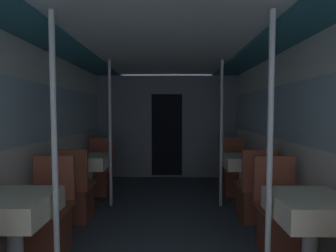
{
  "coord_description": "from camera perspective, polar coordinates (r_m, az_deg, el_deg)",
  "views": [
    {
      "loc": [
        0.06,
        -1.2,
        1.38
      ],
      "look_at": [
        0.03,
        2.72,
        1.17
      ],
      "focal_mm": 28.0,
      "sensor_mm": 36.0,
      "label": 1
    }
  ],
  "objects": [
    {
      "name": "chair_right_far_1",
      "position": [
        4.6,
        14.11,
        -10.64
      ],
      "size": [
        0.42,
        0.42,
        0.93
      ],
      "rotation": [
        0.0,
        0.0,
        3.14
      ],
      "color": "brown",
      "rests_on": "ground_plane"
    },
    {
      "name": "support_pole_right_1",
      "position": [
        3.89,
        11.53,
        -1.62
      ],
      "size": [
        0.04,
        0.04,
        2.13
      ],
      "color": "silver",
      "rests_on": "ground_plane"
    },
    {
      "name": "chair_right_far_0",
      "position": [
        2.93,
        23.22,
        -18.97
      ],
      "size": [
        0.42,
        0.42,
        0.93
      ],
      "rotation": [
        0.0,
        0.0,
        3.14
      ],
      "color": "brown",
      "rests_on": "ground_plane"
    },
    {
      "name": "chair_left_far_1",
      "position": [
        4.63,
        -14.83,
        -10.57
      ],
      "size": [
        0.42,
        0.42,
        0.93
      ],
      "rotation": [
        0.0,
        0.0,
        3.14
      ],
      "color": "brown",
      "rests_on": "ground_plane"
    },
    {
      "name": "support_pole_left_0",
      "position": [
        2.16,
        -23.44,
        -5.59
      ],
      "size": [
        0.04,
        0.04,
        2.13
      ],
      "color": "silver",
      "rests_on": "ground_plane"
    },
    {
      "name": "chair_left_near_1",
      "position": [
        3.64,
        -19.41,
        -14.45
      ],
      "size": [
        0.42,
        0.42,
        0.93
      ],
      "color": "brown",
      "rests_on": "ground_plane"
    },
    {
      "name": "chair_left_far_0",
      "position": [
        2.97,
        -24.69,
        -18.66
      ],
      "size": [
        0.42,
        0.42,
        0.93
      ],
      "rotation": [
        0.0,
        0.0,
        3.14
      ],
      "color": "brown",
      "rests_on": "ground_plane"
    },
    {
      "name": "ceiling_panel",
      "position": [
        3.16,
        -0.74,
        17.6
      ],
      "size": [
        2.99,
        6.53,
        0.07
      ],
      "color": "silver",
      "rests_on": "wall_left"
    },
    {
      "name": "support_pole_right_0",
      "position": [
        2.12,
        21.27,
        -5.72
      ],
      "size": [
        0.04,
        0.04,
        2.13
      ],
      "color": "silver",
      "rests_on": "ground_plane"
    },
    {
      "name": "wall_left",
      "position": [
        3.44,
        -26.42,
        -1.71
      ],
      "size": [
        0.05,
        6.53,
        2.13
      ],
      "color": "silver",
      "rests_on": "ground_plane"
    },
    {
      "name": "dining_table_right_0",
      "position": [
        2.37,
        28.67,
        -16.53
      ],
      "size": [
        0.56,
        0.56,
        0.74
      ],
      "color": "#4C4C51",
      "rests_on": "ground_plane"
    },
    {
      "name": "dining_table_left_0",
      "position": [
        2.42,
        -30.49,
        -16.12
      ],
      "size": [
        0.56,
        0.56,
        0.74
      ],
      "color": "#4C4C51",
      "rests_on": "ground_plane"
    },
    {
      "name": "bulkhead_far",
      "position": [
        5.51,
        -0.25,
        -0.21
      ],
      "size": [
        2.93,
        0.09,
        2.13
      ],
      "color": "slate",
      "rests_on": "ground_plane"
    },
    {
      "name": "chair_right_near_1",
      "position": [
        3.61,
        18.32,
        -14.61
      ],
      "size": [
        0.42,
        0.42,
        0.93
      ],
      "color": "brown",
      "rests_on": "ground_plane"
    },
    {
      "name": "wall_right",
      "position": [
        3.39,
        25.38,
        -1.75
      ],
      "size": [
        0.05,
        6.53,
        2.13
      ],
      "color": "silver",
      "rests_on": "ground_plane"
    },
    {
      "name": "support_pole_left_1",
      "position": [
        3.91,
        -12.48,
        -1.6
      ],
      "size": [
        0.04,
        0.04,
        2.13
      ],
      "color": "silver",
      "rests_on": "ground_plane"
    },
    {
      "name": "dining_table_right_1",
      "position": [
        4.03,
        16.01,
        -8.15
      ],
      "size": [
        0.56,
        0.56,
        0.74
      ],
      "color": "#4C4C51",
      "rests_on": "ground_plane"
    },
    {
      "name": "dining_table_left_1",
      "position": [
        4.06,
        -16.9,
        -8.08
      ],
      "size": [
        0.56,
        0.56,
        0.74
      ],
      "color": "#4C4C51",
      "rests_on": "ground_plane"
    }
  ]
}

